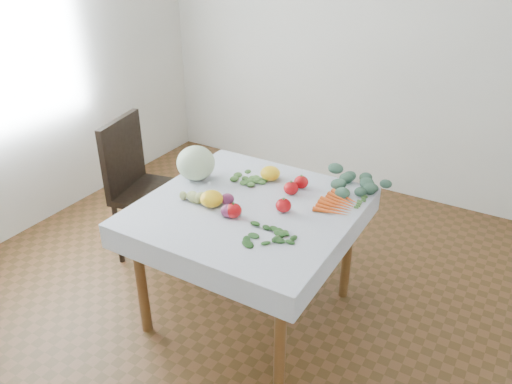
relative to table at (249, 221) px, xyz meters
The scene contains 19 objects.
ground 0.65m from the table, ahead, with size 4.00×4.00×0.00m, color brown.
back_wall 2.12m from the table, 90.00° to the left, with size 4.00×0.04×2.70m, color white.
table is the anchor object (origin of this frame).
tablecloth 0.10m from the table, ahead, with size 1.12×1.12×0.01m, color white.
chair 1.01m from the table, 168.96° to the left, with size 0.53×0.53×1.00m.
cabbage 0.50m from the table, 164.88° to the left, with size 0.23×0.23×0.21m, color beige.
tomato_a 0.39m from the table, 64.79° to the left, with size 0.08×0.08×0.07m, color #B70C11.
tomato_b 0.31m from the table, 59.01° to the left, with size 0.09×0.09×0.07m, color #B70C11.
tomato_c 0.20m from the table, 91.85° to the right, with size 0.09×0.09×0.08m, color #B70C11.
tomato_d 0.24m from the table, 10.69° to the left, with size 0.08×0.08×0.07m, color #B70C11.
heirloom_back 0.37m from the table, 98.61° to the left, with size 0.12×0.12×0.08m, color yellow.
heirloom_front 0.25m from the table, 147.82° to the right, with size 0.13×0.13×0.09m, color yellow.
onion_a 0.18m from the table, 155.60° to the right, with size 0.07×0.07×0.06m, color #4F1634.
onion_b 0.21m from the table, 101.02° to the right, with size 0.08×0.08×0.07m, color #4F1634.
tomatillo_cluster 0.36m from the table, 160.02° to the right, with size 0.15×0.11×0.05m.
carrot_bunch 0.50m from the table, 28.84° to the left, with size 0.20×0.27×0.03m.
kale_bunch 0.64m from the table, 49.90° to the left, with size 0.32×0.31×0.05m.
basil_bunch 0.35m from the table, 43.18° to the right, with size 0.27×0.19×0.01m.
dill_bunch 0.32m from the table, 120.15° to the left, with size 0.21×0.16×0.02m.
Camera 1 is at (1.24, -2.02, 2.12)m, focal length 35.00 mm.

